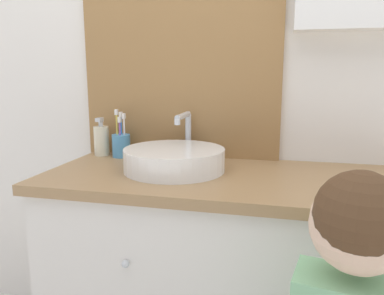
# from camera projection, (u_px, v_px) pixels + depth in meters

# --- Properties ---
(wall_back) EXTENTS (3.20, 0.18, 2.50)m
(wall_back) POSITION_uv_depth(u_px,v_px,m) (252.00, 36.00, 1.47)
(wall_back) COLOR silver
(wall_back) RESTS_ON ground_plane
(vanity_counter) EXTENTS (1.34, 0.56, 0.80)m
(vanity_counter) POSITION_uv_depth(u_px,v_px,m) (234.00, 282.00, 1.35)
(vanity_counter) COLOR silver
(vanity_counter) RESTS_ON ground_plane
(sink_basin) EXTENTS (0.36, 0.41, 0.19)m
(sink_basin) POSITION_uv_depth(u_px,v_px,m) (175.00, 158.00, 1.34)
(sink_basin) COLOR white
(sink_basin) RESTS_ON vanity_counter
(toothbrush_holder) EXTENTS (0.07, 0.07, 0.20)m
(toothbrush_holder) POSITION_uv_depth(u_px,v_px,m) (121.00, 144.00, 1.56)
(toothbrush_holder) COLOR #4C93C6
(toothbrush_holder) RESTS_ON vanity_counter
(soap_dispenser) EXTENTS (0.06, 0.06, 0.16)m
(soap_dispenser) POSITION_uv_depth(u_px,v_px,m) (102.00, 140.00, 1.59)
(soap_dispenser) COLOR beige
(soap_dispenser) RESTS_ON vanity_counter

